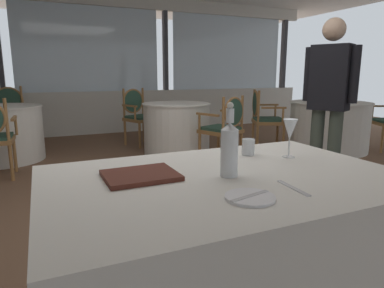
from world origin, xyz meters
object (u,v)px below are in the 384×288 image
object	(u,v)px
water_tumbler	(248,147)
diner_person_0	(329,96)
dining_chair_2_0	(226,124)
dining_chair_0_0	(263,115)
wine_glass	(290,131)
dining_chair_1_1	(9,112)
menu_book	(141,175)
dining_chair_2_1	(138,112)
side_plate	(250,197)
water_bottle	(229,147)

from	to	relation	value
water_tumbler	diner_person_0	bearing A→B (deg)	32.81
dining_chair_2_0	dining_chair_0_0	bearing A→B (deg)	-84.95
wine_glass	diner_person_0	world-z (taller)	diner_person_0
wine_glass	dining_chair_2_0	size ratio (longest dim) A/B	0.22
water_tumbler	dining_chair_1_1	world-z (taller)	dining_chair_1_1
wine_glass	menu_book	distance (m)	0.82
dining_chair_2_1	water_tumbler	bearing A→B (deg)	-29.47
side_plate	diner_person_0	size ratio (longest dim) A/B	0.10
wine_glass	menu_book	world-z (taller)	wine_glass
dining_chair_2_1	dining_chair_0_0	bearing A→B (deg)	31.14
wine_glass	dining_chair_0_0	size ratio (longest dim) A/B	0.21
water_tumbler	side_plate	bearing A→B (deg)	-122.50
side_plate	dining_chair_2_0	distance (m)	3.37
menu_book	side_plate	bearing A→B (deg)	-55.34
dining_chair_0_0	water_bottle	bearing A→B (deg)	-103.21
dining_chair_0_0	diner_person_0	world-z (taller)	diner_person_0
dining_chair_2_0	diner_person_0	world-z (taller)	diner_person_0
dining_chair_1_1	water_bottle	bearing A→B (deg)	15.26
water_bottle	dining_chair_2_1	bearing A→B (deg)	79.82
wine_glass	water_tumbler	xyz separation A→B (m)	(-0.17, 0.13, -0.10)
water_bottle	dining_chair_0_0	world-z (taller)	water_bottle
diner_person_0	water_bottle	bearing A→B (deg)	9.43
diner_person_0	menu_book	bearing A→B (deg)	2.45
dining_chair_2_0	dining_chair_2_1	size ratio (longest dim) A/B	0.96
dining_chair_0_0	dining_chair_1_1	size ratio (longest dim) A/B	0.95
water_bottle	dining_chair_1_1	world-z (taller)	water_bottle
menu_book	diner_person_0	size ratio (longest dim) A/B	0.18
wine_glass	water_tumbler	bearing A→B (deg)	141.84
dining_chair_0_0	diner_person_0	bearing A→B (deg)	-82.41
water_bottle	dining_chair_2_0	world-z (taller)	water_bottle
side_plate	water_bottle	size ratio (longest dim) A/B	0.56
side_plate	dining_chair_0_0	distance (m)	4.31
side_plate	water_tumbler	bearing A→B (deg)	57.50
side_plate	dining_chair_2_0	size ratio (longest dim) A/B	0.20
dining_chair_2_0	diner_person_0	xyz separation A→B (m)	(0.39, -1.36, 0.44)
menu_book	water_bottle	bearing A→B (deg)	-21.34
menu_book	dining_chair_1_1	world-z (taller)	dining_chair_1_1
diner_person_0	dining_chair_1_1	bearing A→B (deg)	-76.06
menu_book	dining_chair_2_1	xyz separation A→B (m)	(1.15, 4.30, -0.21)
dining_chair_0_0	dining_chair_2_0	world-z (taller)	dining_chair_0_0
water_bottle	diner_person_0	xyz separation A→B (m)	(1.91, 1.34, 0.09)
menu_book	diner_person_0	bearing A→B (deg)	27.37
dining_chair_1_1	diner_person_0	world-z (taller)	diner_person_0
side_plate	dining_chair_2_1	distance (m)	4.79
diner_person_0	dining_chair_0_0	bearing A→B (deg)	-132.55
dining_chair_0_0	menu_book	bearing A→B (deg)	-108.17
wine_glass	water_tumbler	size ratio (longest dim) A/B	2.31
dining_chair_1_1	water_tumbler	bearing A→B (deg)	19.31
side_plate	wine_glass	world-z (taller)	wine_glass
dining_chair_0_0	dining_chair_2_0	distance (m)	1.08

